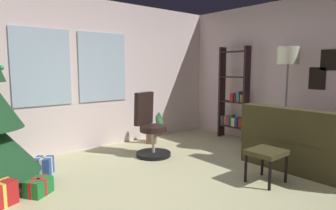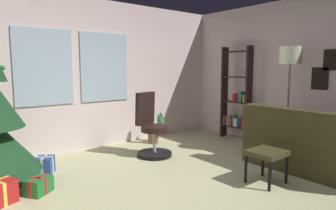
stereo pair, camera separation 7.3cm
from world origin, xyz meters
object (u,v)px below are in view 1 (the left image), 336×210
(bookshelf, at_px, (234,99))
(potted_plant, at_px, (153,128))
(couch, at_px, (323,147))
(floor_lamp, at_px, (288,64))
(footstool, at_px, (266,155))
(gift_box_blue, at_px, (43,166))
(gift_box_green, at_px, (39,187))
(office_chair, at_px, (150,131))

(bookshelf, distance_m, potted_plant, 1.72)
(couch, xyz_separation_m, floor_lamp, (0.24, 0.71, 1.17))
(couch, relative_size, footstool, 4.12)
(couch, relative_size, bookshelf, 0.96)
(footstool, relative_size, gift_box_blue, 1.39)
(gift_box_blue, bearing_deg, gift_box_green, -111.96)
(footstool, bearing_deg, couch, -12.64)
(footstool, distance_m, gift_box_blue, 2.91)
(couch, distance_m, gift_box_blue, 3.86)
(gift_box_green, xyz_separation_m, bookshelf, (3.85, 0.25, 0.71))
(floor_lamp, height_order, potted_plant, floor_lamp)
(bookshelf, bearing_deg, gift_box_green, -176.22)
(couch, bearing_deg, potted_plant, 109.88)
(floor_lamp, bearing_deg, gift_box_green, 164.85)
(footstool, relative_size, office_chair, 0.42)
(office_chair, relative_size, floor_lamp, 0.59)
(floor_lamp, bearing_deg, office_chair, 141.55)
(couch, relative_size, potted_plant, 2.94)
(footstool, bearing_deg, bookshelf, 47.55)
(footstool, xyz_separation_m, gift_box_green, (-2.29, 1.45, -0.26))
(gift_box_green, xyz_separation_m, potted_plant, (2.38, 0.99, 0.19))
(bookshelf, bearing_deg, gift_box_blue, 174.39)
(gift_box_blue, relative_size, bookshelf, 0.17)
(footstool, bearing_deg, gift_box_green, 147.75)
(gift_box_blue, height_order, office_chair, office_chair)
(office_chair, bearing_deg, bookshelf, -4.08)
(gift_box_green, xyz_separation_m, office_chair, (1.87, 0.40, 0.31))
(footstool, height_order, gift_box_green, footstool)
(couch, bearing_deg, floor_lamp, 70.99)
(office_chair, distance_m, potted_plant, 0.80)
(gift_box_green, relative_size, potted_plant, 0.57)
(footstool, bearing_deg, potted_plant, 87.87)
(floor_lamp, bearing_deg, couch, -109.01)
(office_chair, height_order, potted_plant, office_chair)
(footstool, xyz_separation_m, floor_lamp, (1.30, 0.47, 1.13))
(footstool, distance_m, gift_box_green, 2.72)
(gift_box_green, bearing_deg, office_chair, 11.92)
(gift_box_green, height_order, office_chair, office_chair)
(couch, xyz_separation_m, gift_box_green, (-3.35, 1.68, -0.22))
(gift_box_green, relative_size, office_chair, 0.33)
(couch, height_order, bookshelf, bookshelf)
(floor_lamp, bearing_deg, potted_plant, 121.65)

